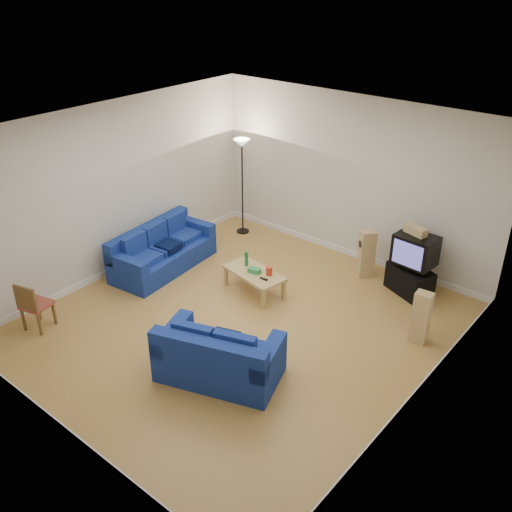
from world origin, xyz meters
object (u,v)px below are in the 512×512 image
Objects in this scene: tv_stand at (410,280)px; television at (415,250)px; sofa_three_seat at (161,253)px; sofa_loveseat at (218,360)px; coffee_table at (254,275)px.

television is (0.02, 0.01, 0.61)m from tv_stand.
sofa_three_seat reaches higher than tv_stand.
sofa_loveseat reaches higher than sofa_three_seat.
tv_stand is (1.03, 3.89, -0.07)m from sofa_loveseat.
sofa_loveseat is (3.09, -1.72, 0.01)m from sofa_three_seat.
television is at bearing 39.30° from coffee_table.
sofa_three_seat is at bearing -129.90° from tv_stand.
sofa_three_seat is 4.71m from television.
sofa_three_seat is at bearing 132.06° from sofa_loveseat.
sofa_three_seat is 2.02m from coffee_table.
coffee_table is 2.83m from television.
tv_stand is at bearing 39.28° from coffee_table.
television is at bearing 64.14° from tv_stand.
sofa_three_seat is at bearing -147.60° from television.
sofa_loveseat is at bearing 54.54° from sofa_three_seat.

